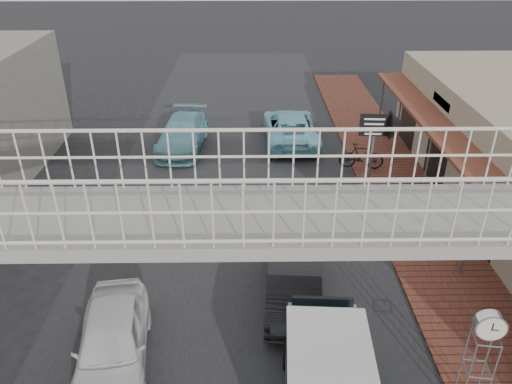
{
  "coord_description": "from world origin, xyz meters",
  "views": [
    {
      "loc": [
        0.54,
        -11.05,
        9.49
      ],
      "look_at": [
        0.74,
        3.04,
        1.8
      ],
      "focal_mm": 35.0,
      "sensor_mm": 36.0,
      "label": 1
    }
  ],
  "objects_px": {
    "dark_sedan": "(294,276)",
    "arrow_sign": "(395,126)",
    "angkot_curb": "(290,127)",
    "angkot_far": "(183,133)",
    "angkot_van": "(328,380)",
    "motorcycle_near": "(427,199)",
    "motorcycle_far": "(361,156)",
    "street_clock": "(489,330)",
    "white_hatchback": "(112,342)"
  },
  "relations": [
    {
      "from": "dark_sedan",
      "to": "arrow_sign",
      "type": "distance_m",
      "value": 8.25
    },
    {
      "from": "angkot_curb",
      "to": "angkot_far",
      "type": "relative_size",
      "value": 1.08
    },
    {
      "from": "angkot_van",
      "to": "motorcycle_near",
      "type": "height_order",
      "value": "angkot_van"
    },
    {
      "from": "angkot_van",
      "to": "motorcycle_near",
      "type": "relative_size",
      "value": 2.49
    },
    {
      "from": "dark_sedan",
      "to": "motorcycle_far",
      "type": "relative_size",
      "value": 2.24
    },
    {
      "from": "street_clock",
      "to": "white_hatchback",
      "type": "bearing_deg",
      "value": 178.07
    },
    {
      "from": "angkot_curb",
      "to": "arrow_sign",
      "type": "bearing_deg",
      "value": 126.84
    },
    {
      "from": "motorcycle_near",
      "to": "arrow_sign",
      "type": "bearing_deg",
      "value": 20.28
    },
    {
      "from": "angkot_far",
      "to": "motorcycle_near",
      "type": "height_order",
      "value": "angkot_far"
    },
    {
      "from": "motorcycle_far",
      "to": "motorcycle_near",
      "type": "bearing_deg",
      "value": -145.65
    },
    {
      "from": "angkot_far",
      "to": "street_clock",
      "type": "xyz_separation_m",
      "value": [
        7.9,
        -14.51,
        1.58
      ]
    },
    {
      "from": "angkot_van",
      "to": "motorcycle_near",
      "type": "bearing_deg",
      "value": 64.19
    },
    {
      "from": "motorcycle_near",
      "to": "motorcycle_far",
      "type": "bearing_deg",
      "value": 23.07
    },
    {
      "from": "arrow_sign",
      "to": "angkot_van",
      "type": "bearing_deg",
      "value": -107.38
    },
    {
      "from": "angkot_far",
      "to": "arrow_sign",
      "type": "xyz_separation_m",
      "value": [
        8.71,
        -3.98,
        1.85
      ]
    },
    {
      "from": "motorcycle_near",
      "to": "street_clock",
      "type": "distance_m",
      "value": 8.77
    },
    {
      "from": "dark_sedan",
      "to": "motorcycle_far",
      "type": "xyz_separation_m",
      "value": [
        3.54,
        8.16,
        -0.03
      ]
    },
    {
      "from": "dark_sedan",
      "to": "angkot_van",
      "type": "xyz_separation_m",
      "value": [
        0.37,
        -4.04,
        0.52
      ]
    },
    {
      "from": "white_hatchback",
      "to": "motorcycle_far",
      "type": "xyz_separation_m",
      "value": [
        8.06,
        10.57,
        -0.03
      ]
    },
    {
      "from": "street_clock",
      "to": "arrow_sign",
      "type": "relative_size",
      "value": 0.87
    },
    {
      "from": "angkot_van",
      "to": "motorcycle_far",
      "type": "height_order",
      "value": "angkot_van"
    },
    {
      "from": "motorcycle_far",
      "to": "street_clock",
      "type": "distance_m",
      "value": 12.04
    },
    {
      "from": "white_hatchback",
      "to": "motorcycle_far",
      "type": "bearing_deg",
      "value": 44.87
    },
    {
      "from": "motorcycle_far",
      "to": "street_clock",
      "type": "bearing_deg",
      "value": -171.74
    },
    {
      "from": "dark_sedan",
      "to": "arrow_sign",
      "type": "relative_size",
      "value": 1.4
    },
    {
      "from": "arrow_sign",
      "to": "angkot_curb",
      "type": "bearing_deg",
      "value": 130.87
    },
    {
      "from": "angkot_far",
      "to": "motorcycle_near",
      "type": "distance_m",
      "value": 11.39
    },
    {
      "from": "angkot_curb",
      "to": "arrow_sign",
      "type": "distance_m",
      "value": 6.14
    },
    {
      "from": "white_hatchback",
      "to": "motorcycle_near",
      "type": "xyz_separation_m",
      "value": [
        9.78,
        7.06,
        -0.17
      ]
    },
    {
      "from": "arrow_sign",
      "to": "dark_sedan",
      "type": "bearing_deg",
      "value": -119.91
    },
    {
      "from": "dark_sedan",
      "to": "angkot_van",
      "type": "relative_size",
      "value": 1.05
    },
    {
      "from": "street_clock",
      "to": "angkot_curb",
      "type": "bearing_deg",
      "value": 108.15
    },
    {
      "from": "angkot_curb",
      "to": "motorcycle_near",
      "type": "height_order",
      "value": "angkot_curb"
    },
    {
      "from": "angkot_curb",
      "to": "motorcycle_near",
      "type": "xyz_separation_m",
      "value": [
        4.52,
        -6.74,
        -0.21
      ]
    },
    {
      "from": "angkot_curb",
      "to": "angkot_far",
      "type": "distance_m",
      "value": 5.14
    },
    {
      "from": "angkot_curb",
      "to": "angkot_van",
      "type": "distance_m",
      "value": 15.44
    },
    {
      "from": "angkot_curb",
      "to": "street_clock",
      "type": "distance_m",
      "value": 15.49
    },
    {
      "from": "motorcycle_far",
      "to": "angkot_van",
      "type": "bearing_deg",
      "value": 173.66
    },
    {
      "from": "white_hatchback",
      "to": "angkot_curb",
      "type": "height_order",
      "value": "angkot_curb"
    },
    {
      "from": "angkot_far",
      "to": "arrow_sign",
      "type": "distance_m",
      "value": 9.76
    },
    {
      "from": "white_hatchback",
      "to": "street_clock",
      "type": "relative_size",
      "value": 1.56
    },
    {
      "from": "angkot_van",
      "to": "arrow_sign",
      "type": "xyz_separation_m",
      "value": [
        3.99,
        10.8,
        1.34
      ]
    },
    {
      "from": "angkot_curb",
      "to": "white_hatchback",
      "type": "bearing_deg",
      "value": 67.98
    },
    {
      "from": "dark_sedan",
      "to": "motorcycle_far",
      "type": "height_order",
      "value": "dark_sedan"
    },
    {
      "from": "dark_sedan",
      "to": "angkot_curb",
      "type": "relative_size",
      "value": 0.81
    },
    {
      "from": "motorcycle_far",
      "to": "dark_sedan",
      "type": "bearing_deg",
      "value": 164.78
    },
    {
      "from": "white_hatchback",
      "to": "dark_sedan",
      "type": "bearing_deg",
      "value": 20.29
    },
    {
      "from": "motorcycle_far",
      "to": "street_clock",
      "type": "xyz_separation_m",
      "value": [
        0.0,
        -11.94,
        1.62
      ]
    },
    {
      "from": "street_clock",
      "to": "arrow_sign",
      "type": "distance_m",
      "value": 10.57
    },
    {
      "from": "angkot_van",
      "to": "motorcycle_far",
      "type": "bearing_deg",
      "value": 79.01
    }
  ]
}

